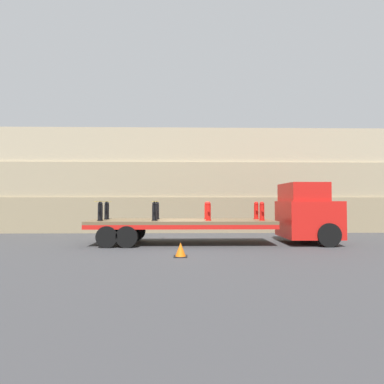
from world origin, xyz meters
TOP-DOWN VIEW (x-y plane):
  - ground_plane at (0.00, 0.00)m, footprint 120.00×120.00m
  - rock_cliff at (0.00, 6.39)m, footprint 60.00×3.30m
  - truck_cab at (6.23, 0.00)m, footprint 2.50×2.68m
  - flatbed_trailer at (-0.67, 0.00)m, footprint 8.75×2.67m
  - fire_hydrant_black_near_0 at (-3.77, -0.57)m, footprint 0.28×0.44m
  - fire_hydrant_black_far_0 at (-3.77, 0.57)m, footprint 0.28×0.44m
  - fire_hydrant_black_near_1 at (-1.26, -0.57)m, footprint 0.28×0.44m
  - fire_hydrant_black_far_1 at (-1.26, 0.57)m, footprint 0.28×0.44m
  - fire_hydrant_red_near_2 at (1.26, -0.57)m, footprint 0.28×0.44m
  - fire_hydrant_red_far_2 at (1.26, 0.57)m, footprint 0.28×0.44m
  - fire_hydrant_red_near_3 at (3.77, -0.57)m, footprint 0.28×0.44m
  - fire_hydrant_red_far_3 at (3.77, 0.57)m, footprint 0.28×0.44m
  - cargo_strap_rear at (-3.77, 0.00)m, footprint 0.05×2.78m
  - cargo_strap_middle at (-1.26, 0.00)m, footprint 0.05×2.78m
  - traffic_cone at (0.01, -3.39)m, footprint 0.51×0.51m

SIDE VIEW (x-z plane):
  - ground_plane at x=0.00m, z-range 0.00..0.00m
  - traffic_cone at x=0.01m, z-range -0.01..0.52m
  - flatbed_trailer at x=-0.67m, z-range 0.35..1.50m
  - truck_cab at x=6.23m, z-range 0.00..2.93m
  - fire_hydrant_black_near_0 at x=-3.77m, z-range 1.14..2.03m
  - fire_hydrant_black_far_0 at x=-3.77m, z-range 1.14..2.03m
  - fire_hydrant_black_near_1 at x=-1.26m, z-range 1.14..2.03m
  - fire_hydrant_black_far_1 at x=-1.26m, z-range 1.14..2.03m
  - fire_hydrant_red_near_2 at x=1.26m, z-range 1.14..2.03m
  - fire_hydrant_red_far_2 at x=1.26m, z-range 1.14..2.03m
  - fire_hydrant_red_near_3 at x=3.77m, z-range 1.14..2.03m
  - fire_hydrant_red_far_3 at x=3.77m, z-range 1.14..2.03m
  - cargo_strap_rear at x=-3.77m, z-range 2.04..2.05m
  - cargo_strap_middle at x=-1.26m, z-range 2.04..2.05m
  - rock_cliff at x=0.00m, z-range 0.00..6.92m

